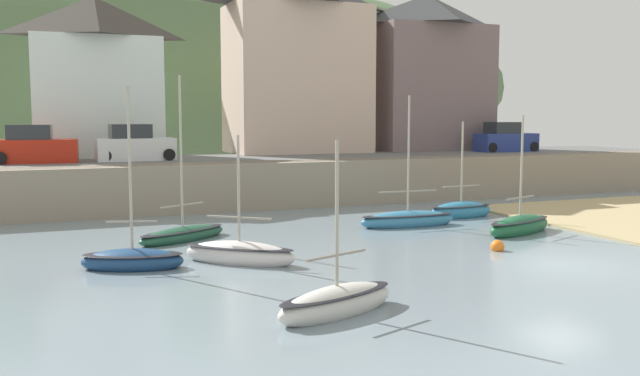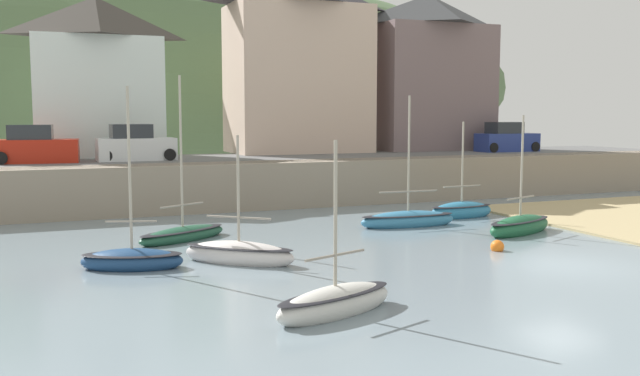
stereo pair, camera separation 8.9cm
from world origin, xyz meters
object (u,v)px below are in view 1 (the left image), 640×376
(motorboat_with_cabin, at_px, (461,211))
(sailboat_far_left, at_px, (183,234))
(dinghy_open_wooden, at_px, (520,226))
(sailboat_tall_mast, at_px, (133,260))
(waterfront_building_left, at_px, (97,76))
(parked_car_by_wall, at_px, (134,145))
(parked_car_end_of_row, at_px, (505,139))
(waterfront_building_centre, at_px, (297,61))
(rowboat_small_beached, at_px, (408,219))
(mooring_buoy, at_px, (497,247))
(fishing_boat_green, at_px, (337,302))
(waterfront_building_right, at_px, (427,72))
(parked_car_near_slipway, at_px, (34,147))
(sailboat_white_hull, at_px, (239,254))

(motorboat_with_cabin, height_order, sailboat_far_left, sailboat_far_left)
(dinghy_open_wooden, xyz_separation_m, sailboat_tall_mast, (-15.65, -0.79, -0.03))
(waterfront_building_left, xyz_separation_m, parked_car_by_wall, (1.48, -4.50, -3.90))
(parked_car_end_of_row, bearing_deg, waterfront_building_centre, 160.70)
(rowboat_small_beached, height_order, mooring_buoy, rowboat_small_beached)
(waterfront_building_left, height_order, sailboat_tall_mast, waterfront_building_left)
(dinghy_open_wooden, bearing_deg, mooring_buoy, -159.89)
(fishing_boat_green, xyz_separation_m, sailboat_tall_mast, (-4.02, 7.13, -0.02))
(waterfront_building_right, height_order, parked_car_end_of_row, waterfront_building_right)
(dinghy_open_wooden, height_order, motorboat_with_cabin, dinghy_open_wooden)
(waterfront_building_centre, bearing_deg, parked_car_near_slipway, -164.24)
(parked_car_near_slipway, bearing_deg, fishing_boat_green, -68.27)
(mooring_buoy, bearing_deg, fishing_boat_green, -148.69)
(sailboat_white_hull, distance_m, parked_car_by_wall, 16.80)
(fishing_boat_green, bearing_deg, parked_car_near_slipway, 85.53)
(waterfront_building_left, height_order, dinghy_open_wooden, waterfront_building_left)
(parked_car_end_of_row, height_order, mooring_buoy, parked_car_end_of_row)
(waterfront_building_right, bearing_deg, waterfront_building_centre, -180.00)
(dinghy_open_wooden, bearing_deg, waterfront_building_centre, 76.03)
(rowboat_small_beached, bearing_deg, sailboat_far_left, -178.28)
(motorboat_with_cabin, bearing_deg, waterfront_building_left, 132.41)
(waterfront_building_left, xyz_separation_m, waterfront_building_centre, (12.44, 0.00, 1.21))
(parked_car_near_slipway, xyz_separation_m, parked_car_by_wall, (4.98, 0.00, 0.00))
(waterfront_building_centre, xyz_separation_m, parked_car_near_slipway, (-15.95, -4.50, -5.11))
(fishing_boat_green, height_order, dinghy_open_wooden, dinghy_open_wooden)
(rowboat_small_beached, relative_size, mooring_buoy, 12.00)
(fishing_boat_green, height_order, sailboat_far_left, sailboat_far_left)
(motorboat_with_cabin, distance_m, parked_car_near_slipway, 21.69)
(parked_car_end_of_row, xyz_separation_m, mooring_buoy, (-13.62, -17.96, -3.06))
(sailboat_tall_mast, bearing_deg, sailboat_white_hull, 10.01)
(waterfront_building_centre, bearing_deg, waterfront_building_left, -180.00)
(fishing_boat_green, bearing_deg, mooring_buoy, 10.32)
(parked_car_by_wall, bearing_deg, fishing_boat_green, -87.65)
(sailboat_far_left, xyz_separation_m, mooring_buoy, (10.13, -6.30, -0.11))
(motorboat_with_cabin, bearing_deg, waterfront_building_right, 62.50)
(sailboat_white_hull, xyz_separation_m, mooring_buoy, (9.18, -1.45, -0.16))
(waterfront_building_centre, distance_m, sailboat_tall_mast, 25.64)
(motorboat_with_cabin, bearing_deg, mooring_buoy, -117.25)
(waterfront_building_right, height_order, sailboat_tall_mast, waterfront_building_right)
(waterfront_building_right, relative_size, motorboat_with_cabin, 2.25)
(dinghy_open_wooden, height_order, sailboat_tall_mast, sailboat_tall_mast)
(waterfront_building_left, relative_size, parked_car_by_wall, 2.21)
(mooring_buoy, bearing_deg, sailboat_tall_mast, 171.24)
(waterfront_building_left, height_order, sailboat_far_left, waterfront_building_left)
(waterfront_building_centre, relative_size, fishing_boat_green, 2.59)
(motorboat_with_cabin, distance_m, sailboat_far_left, 13.52)
(sailboat_white_hull, height_order, parked_car_near_slipway, parked_car_near_slipway)
(fishing_boat_green, xyz_separation_m, mooring_buoy, (8.54, 5.20, -0.15))
(fishing_boat_green, distance_m, rowboat_small_beached, 13.93)
(waterfront_building_centre, xyz_separation_m, sailboat_far_left, (-10.66, -16.16, -8.05))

